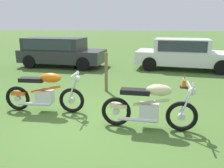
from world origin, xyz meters
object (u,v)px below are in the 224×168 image
object	(u,v)px
motorcycle_cream	(149,106)
motorcycle_orange	(45,93)
car_charcoal	(59,50)
car_white	(183,52)
traffic_cone	(184,81)
fence_post_wooden	(106,72)

from	to	relation	value
motorcycle_cream	motorcycle_orange	bearing A→B (deg)	169.80
car_charcoal	car_white	xyz separation A→B (m)	(6.06, 0.30, -0.03)
motorcycle_cream	traffic_cone	xyz separation A→B (m)	(1.14, 3.39, -0.25)
fence_post_wooden	traffic_cone	bearing A→B (deg)	18.38
motorcycle_cream	car_white	bearing A→B (deg)	79.40
motorcycle_orange	car_white	world-z (taller)	car_white
motorcycle_orange	traffic_cone	xyz separation A→B (m)	(3.71, 2.84, -0.26)
motorcycle_cream	car_charcoal	size ratio (longest dim) A/B	0.47
motorcycle_orange	motorcycle_cream	distance (m)	2.62
motorcycle_cream	car_charcoal	distance (m)	7.91
motorcycle_orange	fence_post_wooden	world-z (taller)	fence_post_wooden
fence_post_wooden	car_charcoal	bearing A→B (deg)	129.17
motorcycle_cream	traffic_cone	world-z (taller)	motorcycle_cream
traffic_cone	car_charcoal	bearing A→B (deg)	151.95
fence_post_wooden	motorcycle_cream	bearing A→B (deg)	-61.04
motorcycle_orange	traffic_cone	distance (m)	4.68
car_charcoal	motorcycle_cream	bearing A→B (deg)	-50.88
motorcycle_cream	car_white	world-z (taller)	car_white
motorcycle_cream	car_white	distance (m)	6.90
motorcycle_orange	motorcycle_cream	xyz separation A→B (m)	(2.56, -0.54, -0.01)
motorcycle_orange	car_white	size ratio (longest dim) A/B	0.44
car_white	traffic_cone	xyz separation A→B (m)	(-0.33, -3.35, -0.56)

